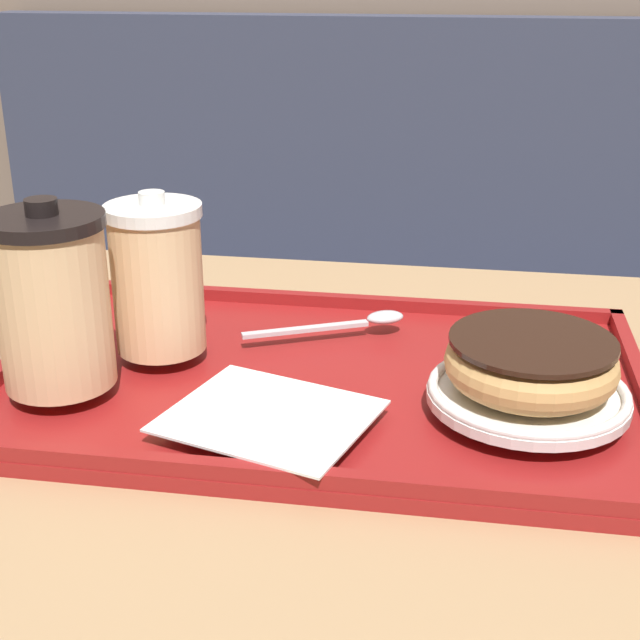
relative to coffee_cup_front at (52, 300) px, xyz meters
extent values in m
cube|color=#33384C|center=(0.20, 0.90, -0.63)|extent=(1.58, 0.44, 0.45)
cube|color=#33384C|center=(0.20, 1.08, -0.13)|extent=(1.58, 0.08, 0.55)
cube|color=tan|center=(0.17, 0.07, -0.11)|extent=(1.03, 0.68, 0.03)
cube|color=maroon|center=(0.20, 0.07, -0.09)|extent=(0.54, 0.34, 0.01)
cube|color=maroon|center=(0.20, -0.10, -0.08)|extent=(0.54, 0.01, 0.01)
cube|color=maroon|center=(0.20, 0.23, -0.08)|extent=(0.54, 0.01, 0.01)
cube|color=maroon|center=(-0.06, 0.07, -0.08)|extent=(0.01, 0.34, 0.01)
cube|color=white|center=(0.18, -0.03, -0.07)|extent=(0.17, 0.16, 0.00)
cylinder|color=#E0B784|center=(0.00, 0.00, -0.01)|extent=(0.09, 0.09, 0.13)
cylinder|color=black|center=(0.00, 0.00, 0.06)|extent=(0.09, 0.09, 0.01)
cylinder|color=black|center=(0.00, 0.00, 0.07)|extent=(0.02, 0.02, 0.01)
cylinder|color=#E0B784|center=(0.06, 0.08, -0.01)|extent=(0.08, 0.08, 0.12)
cylinder|color=white|center=(0.06, 0.08, 0.05)|extent=(0.08, 0.08, 0.01)
cylinder|color=white|center=(0.06, 0.08, 0.06)|extent=(0.02, 0.02, 0.01)
cylinder|color=white|center=(0.37, 0.03, -0.07)|extent=(0.15, 0.15, 0.01)
torus|color=white|center=(0.37, 0.03, -0.06)|extent=(0.15, 0.15, 0.01)
torus|color=tan|center=(0.37, 0.03, -0.04)|extent=(0.13, 0.13, 0.04)
cylinder|color=black|center=(0.37, 0.03, -0.02)|extent=(0.13, 0.13, 0.00)
ellipsoid|color=silver|center=(0.24, 0.17, -0.06)|extent=(0.04, 0.03, 0.01)
cube|color=silver|center=(0.18, 0.13, -0.07)|extent=(0.11, 0.06, 0.00)
camera|label=1|loc=(0.31, -0.60, 0.25)|focal=50.00mm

